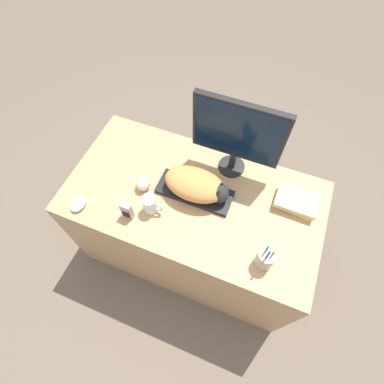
{
  "coord_description": "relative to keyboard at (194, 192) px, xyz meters",
  "views": [
    {
      "loc": [
        0.28,
        -0.37,
        2.09
      ],
      "look_at": [
        -0.0,
        0.34,
        0.8
      ],
      "focal_mm": 28.0,
      "sensor_mm": 36.0,
      "label": 1
    }
  ],
  "objects": [
    {
      "name": "pen_cup",
      "position": [
        0.43,
        -0.23,
        0.04
      ],
      "size": [
        0.08,
        0.08,
        0.2
      ],
      "color": "#B2A893",
      "rests_on": "desk"
    },
    {
      "name": "desk",
      "position": [
        0.0,
        -0.02,
        -0.38
      ],
      "size": [
        1.34,
        0.71,
        0.74
      ],
      "color": "tan",
      "rests_on": "ground_plane"
    },
    {
      "name": "phone",
      "position": [
        -0.25,
        -0.25,
        0.04
      ],
      "size": [
        0.06,
        0.03,
        0.11
      ],
      "color": "#99999E",
      "rests_on": "desk"
    },
    {
      "name": "cat",
      "position": [
        0.02,
        -0.0,
        0.07
      ],
      "size": [
        0.34,
        0.19,
        0.13
      ],
      "color": "#D18C47",
      "rests_on": "keyboard"
    },
    {
      "name": "baseball",
      "position": [
        -0.26,
        -0.07,
        0.02
      ],
      "size": [
        0.07,
        0.07,
        0.07
      ],
      "color": "beige",
      "rests_on": "desk"
    },
    {
      "name": "ground_plane",
      "position": [
        0.0,
        -0.37,
        -0.75
      ],
      "size": [
        12.0,
        12.0,
        0.0
      ],
      "primitive_type": "plane",
      "color": "#6B5B4C"
    },
    {
      "name": "computer_mouse",
      "position": [
        -0.52,
        -0.29,
        0.0
      ],
      "size": [
        0.07,
        0.1,
        0.03
      ],
      "color": "silver",
      "rests_on": "desk"
    },
    {
      "name": "book_stack",
      "position": [
        0.5,
        0.12,
        0.02
      ],
      "size": [
        0.21,
        0.14,
        0.05
      ],
      "color": "#CCC14C",
      "rests_on": "desk"
    },
    {
      "name": "monitor",
      "position": [
        0.13,
        0.23,
        0.26
      ],
      "size": [
        0.45,
        0.14,
        0.46
      ],
      "color": "black",
      "rests_on": "desk"
    },
    {
      "name": "keyboard",
      "position": [
        0.0,
        0.0,
        0.0
      ],
      "size": [
        0.39,
        0.15,
        0.02
      ],
      "color": "black",
      "rests_on": "desk"
    },
    {
      "name": "coffee_mug",
      "position": [
        -0.16,
        -0.17,
        0.04
      ],
      "size": [
        0.11,
        0.07,
        0.11
      ],
      "color": "silver",
      "rests_on": "desk"
    }
  ]
}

